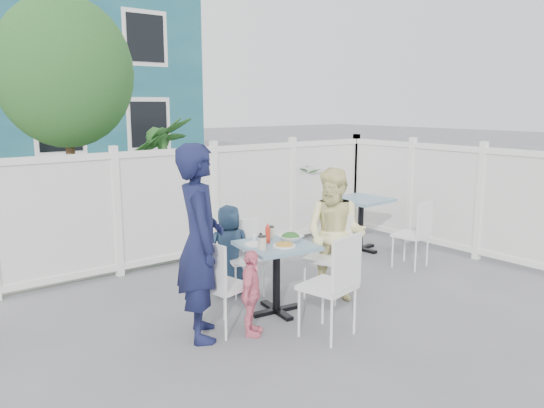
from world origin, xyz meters
TOP-DOWN VIEW (x-y plane):
  - ground at (0.00, 0.00)m, footprint 80.00×80.00m
  - near_sidewalk at (0.00, 3.80)m, footprint 24.00×2.60m
  - street at (0.00, 7.50)m, footprint 24.00×5.00m
  - far_sidewalk at (0.00, 10.60)m, footprint 24.00×1.60m
  - fence_back at (0.10, 2.40)m, footprint 5.86×0.08m
  - fence_right at (3.00, 0.60)m, footprint 0.08×3.66m
  - tree at (-1.60, 3.30)m, footprint 1.80×1.62m
  - potted_shrub_a at (-0.32, 3.10)m, footprint 1.58×1.58m
  - potted_shrub_b at (1.89, 3.00)m, footprint 1.81×1.85m
  - main_table at (-0.51, 0.19)m, footprint 0.80×0.80m
  - spare_table at (2.03, 1.35)m, footprint 0.81×0.81m
  - chair_left at (-1.26, 0.13)m, footprint 0.48×0.49m
  - chair_right at (0.28, 0.20)m, footprint 0.56×0.56m
  - chair_back at (-0.42, 0.91)m, footprint 0.49×0.48m
  - chair_near at (-0.46, -0.64)m, footprint 0.54×0.53m
  - chair_spare at (1.95, 0.27)m, footprint 0.49×0.47m
  - man at (-1.43, 0.16)m, footprint 0.68×0.79m
  - woman at (0.28, 0.12)m, footprint 0.82×0.90m
  - boy at (-0.59, 0.97)m, footprint 0.59×0.47m
  - toddler at (-1.05, -0.11)m, footprint 0.50×0.48m
  - plate_main at (-0.51, 0.05)m, footprint 0.24×0.24m
  - plate_side at (-0.71, 0.29)m, footprint 0.22×0.22m
  - salad_bowl at (-0.32, 0.19)m, footprint 0.25×0.25m
  - coffee_cup_a at (-0.75, 0.11)m, footprint 0.09×0.09m
  - coffee_cup_b at (-0.42, 0.41)m, footprint 0.08×0.08m
  - ketchup_bottle at (-0.56, 0.27)m, footprint 0.05×0.05m
  - salt_shaker at (-0.62, 0.43)m, footprint 0.03×0.03m
  - pepper_shaker at (-0.53, 0.43)m, footprint 0.03×0.03m

SIDE VIEW (x-z plane):
  - ground at x=0.00m, z-range 0.00..0.00m
  - street at x=0.00m, z-range 0.00..0.01m
  - near_sidewalk at x=0.00m, z-range 0.00..0.01m
  - far_sidewalk at x=0.00m, z-range 0.00..0.01m
  - toddler at x=-1.05m, z-range 0.00..0.84m
  - chair_back at x=-0.42m, z-range 0.07..0.93m
  - boy at x=-0.59m, z-range 0.00..1.05m
  - chair_spare at x=1.95m, z-range 0.07..0.99m
  - chair_left at x=-1.26m, z-range 0.08..0.99m
  - chair_right at x=0.28m, z-range 0.08..1.05m
  - main_table at x=-0.51m, z-range 0.21..0.96m
  - chair_near at x=-0.46m, z-range 0.08..1.09m
  - spare_table at x=2.03m, z-range 0.22..1.02m
  - woman at x=0.28m, z-range 0.00..1.49m
  - plate_main at x=-0.51m, z-range 0.75..0.77m
  - plate_side at x=-0.71m, z-range 0.75..0.77m
  - potted_shrub_b at x=1.89m, z-range 0.00..1.56m
  - fence_right at x=3.00m, z-range -0.02..1.58m
  - fence_back at x=0.10m, z-range -0.02..1.58m
  - salad_bowl at x=-0.32m, z-range 0.75..0.82m
  - pepper_shaker at x=-0.53m, z-range 0.75..0.82m
  - salt_shaker at x=-0.62m, z-range 0.75..0.83m
  - coffee_cup_b at x=-0.42m, z-range 0.75..0.88m
  - coffee_cup_a at x=-0.75m, z-range 0.75..0.88m
  - ketchup_bottle at x=-0.56m, z-range 0.75..0.92m
  - man at x=-1.43m, z-range 0.00..1.85m
  - potted_shrub_a at x=-0.32m, z-range 0.00..2.01m
  - tree at x=-1.60m, z-range 0.80..4.39m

